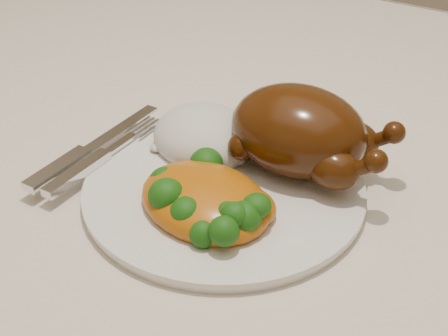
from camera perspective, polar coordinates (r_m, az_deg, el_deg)
The scene contains 7 objects.
dining_table at distance 0.76m, azimuth 5.73°, elevation -4.25°, with size 1.60×0.90×0.76m.
tablecloth at distance 0.72m, azimuth 6.05°, elevation 0.31°, with size 1.73×1.03×0.18m.
dinner_plate at distance 0.62m, azimuth 0.00°, elevation -1.98°, with size 0.27×0.27×0.01m, color white.
roast_chicken at distance 0.62m, azimuth 7.13°, elevation 3.29°, with size 0.17×0.11×0.09m.
rice_mound at distance 0.67m, azimuth -1.79°, elevation 2.86°, with size 0.14×0.13×0.06m.
mac_and_cheese at distance 0.57m, azimuth -1.44°, elevation -3.07°, with size 0.15×0.13×0.05m.
cutlery at distance 0.66m, azimuth -12.47°, elevation 0.91°, with size 0.04×0.20×0.01m.
Camera 1 is at (0.25, -0.54, 1.14)m, focal length 50.00 mm.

